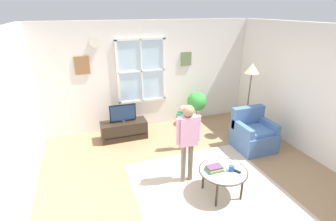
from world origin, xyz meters
TOP-DOWN VIEW (x-y plane):
  - ground_plane at (0.00, 0.00)m, footprint 5.82×5.81m
  - back_wall at (-0.01, 2.66)m, footprint 5.22×0.17m
  - side_wall_left at (-2.67, 0.00)m, footprint 0.12×5.21m
  - side_wall_right at (2.67, 0.00)m, footprint 0.12×5.21m
  - area_rug at (0.14, -0.25)m, footprint 2.41×2.38m
  - tv_stand at (-0.85, 2.05)m, footprint 1.04×0.43m
  - television at (-0.85, 2.05)m, footprint 0.59×0.08m
  - armchair at (1.70, 0.67)m, footprint 0.76×0.74m
  - coffee_table at (0.29, -0.42)m, footprint 0.78×0.78m
  - book_stack at (0.16, -0.37)m, footprint 0.27×0.19m
  - cup at (0.40, -0.48)m, footprint 0.08×0.08m
  - remote_near_books at (0.47, -0.53)m, footprint 0.10×0.14m
  - person_pink_shirt at (-0.10, 0.10)m, footprint 0.43×0.20m
  - person_green_shirt at (0.24, 1.13)m, footprint 0.30×0.14m
  - potted_plant_by_window at (1.09, 2.23)m, footprint 0.49×0.49m
  - floor_lamp at (1.91, 1.24)m, footprint 0.32×0.32m

SIDE VIEW (x-z plane):
  - ground_plane at x=0.00m, z-range -0.02..0.00m
  - area_rug at x=0.14m, z-range 0.00..0.01m
  - tv_stand at x=-0.85m, z-range 0.00..0.42m
  - armchair at x=1.70m, z-range -0.11..0.76m
  - coffee_table at x=0.29m, z-range 0.20..0.66m
  - remote_near_books at x=0.47m, z-range 0.46..0.48m
  - book_stack at x=0.16m, z-range 0.46..0.53m
  - cup at x=0.40m, z-range 0.46..0.55m
  - potted_plant_by_window at x=1.09m, z-range 0.14..1.01m
  - person_green_shirt at x=0.24m, z-range 0.13..1.14m
  - television at x=-0.85m, z-range 0.43..0.85m
  - person_pink_shirt at x=-0.10m, z-range 0.18..1.61m
  - side_wall_left at x=-2.67m, z-range 0.00..2.61m
  - side_wall_right at x=2.67m, z-range 0.00..2.61m
  - back_wall at x=-0.01m, z-range 0.01..2.62m
  - floor_lamp at x=1.91m, z-range 0.59..2.33m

